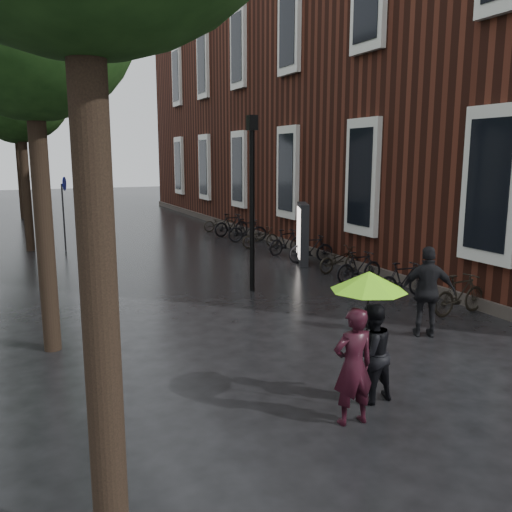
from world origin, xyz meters
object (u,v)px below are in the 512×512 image
parked_bicycles (292,244)px  ad_lightbox (302,233)px  person_black (371,353)px  person_burgundy (353,366)px  lamp_post (252,187)px  pedestrian_walking (428,292)px

parked_bicycles → ad_lightbox: 1.30m
ad_lightbox → person_black: bearing=-89.8°
person_burgundy → person_black: (0.64, 0.47, -0.07)m
parked_bicycles → lamp_post: 5.71m
pedestrian_walking → person_black: bearing=65.6°
ad_lightbox → lamp_post: lamp_post is taller
parked_bicycles → lamp_post: bearing=-130.1°
person_black → ad_lightbox: bearing=-119.7°
pedestrian_walking → lamp_post: 5.57m
person_burgundy → parked_bicycles: 12.47m
person_black → lamp_post: (1.13, 6.93, 2.09)m
lamp_post → person_black: bearing=-99.3°
person_burgundy → lamp_post: bearing=-99.8°
person_black → lamp_post: bearing=-105.3°
pedestrian_walking → person_burgundy: bearing=65.9°
pedestrian_walking → ad_lightbox: (1.42, 7.75, 0.10)m
person_burgundy → ad_lightbox: size_ratio=0.81×
person_burgundy → person_black: 0.80m
person_burgundy → person_black: person_burgundy is taller
person_burgundy → ad_lightbox: bearing=-112.0°
lamp_post → person_burgundy: bearing=-103.5°
person_black → pedestrian_walking: size_ratio=0.81×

